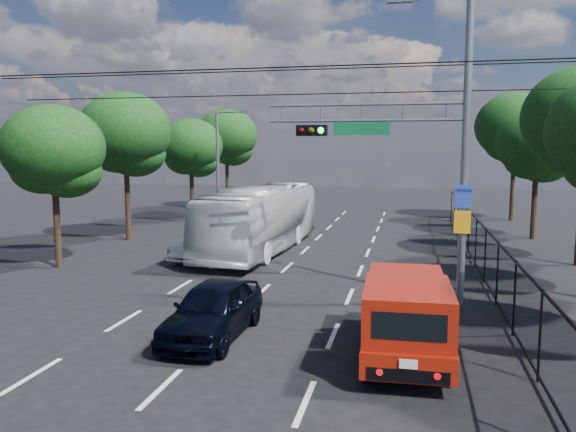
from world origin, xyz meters
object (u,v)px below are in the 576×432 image
(navy_hatchback, at_px, (213,309))
(red_pickup, at_px, (406,314))
(signal_mast, at_px, (425,137))
(white_bus, at_px, (261,219))
(white_van, at_px, (211,241))

(navy_hatchback, bearing_deg, red_pickup, -2.52)
(signal_mast, height_order, white_bus, signal_mast)
(signal_mast, distance_m, white_van, 11.33)
(red_pickup, relative_size, navy_hatchback, 1.23)
(signal_mast, distance_m, white_bus, 10.98)
(white_van, bearing_deg, red_pickup, -42.63)
(red_pickup, bearing_deg, signal_mast, 85.20)
(navy_hatchback, relative_size, white_bus, 0.38)
(signal_mast, bearing_deg, white_bus, 134.80)
(navy_hatchback, relative_size, white_van, 0.89)
(white_bus, height_order, white_van, white_bus)
(signal_mast, xyz_separation_m, white_bus, (-7.28, 7.34, -3.68))
(red_pickup, distance_m, white_bus, 14.19)
(signal_mast, bearing_deg, navy_hatchback, -138.40)
(red_pickup, height_order, navy_hatchback, red_pickup)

